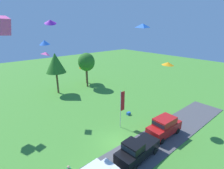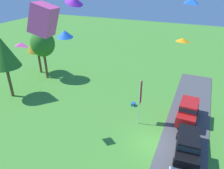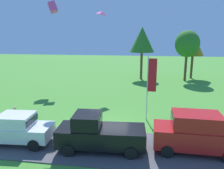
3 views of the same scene
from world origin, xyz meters
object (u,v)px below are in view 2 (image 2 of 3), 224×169
at_px(car_suv_near_entrance, 188,110).
at_px(kite_delta_near_flag, 183,40).
at_px(car_pickup_mid_row, 188,146).
at_px(kite_box_topmost, 43,19).
at_px(kite_diamond_high_right, 22,44).
at_px(kite_diamond_high_left, 192,1).
at_px(tree_far_left, 43,44).
at_px(cooler_box, 133,104).
at_px(tree_lone_near, 37,42).
at_px(kite_delta_mid_center, 74,0).
at_px(flag_banner, 140,96).
at_px(kite_delta_trailing_tail, 65,34).
at_px(tree_far_right, 3,53).

distance_m(car_suv_near_entrance, kite_delta_near_flag, 7.50).
bearing_deg(car_pickup_mid_row, kite_box_topmost, 140.49).
bearing_deg(car_suv_near_entrance, kite_diamond_high_right, 120.11).
distance_m(kite_diamond_high_left, kite_diamond_high_right, 13.77).
xyz_separation_m(tree_far_left, cooler_box, (-2.48, -14.77, -5.18)).
relative_size(tree_far_left, tree_lone_near, 1.08).
xyz_separation_m(tree_lone_near, kite_delta_mid_center, (-13.88, -16.14, 7.79)).
relative_size(flag_banner, kite_delta_mid_center, 4.68).
relative_size(kite_delta_trailing_tail, kite_diamond_high_right, 0.92).
bearing_deg(tree_far_right, kite_delta_trailing_tail, -115.72).
height_order(car_pickup_mid_row, flag_banner, flag_banner).
distance_m(tree_far_left, kite_box_topmost, 23.49).
bearing_deg(tree_far_left, kite_diamond_high_left, -108.27).
distance_m(cooler_box, kite_diamond_high_left, 14.05).
bearing_deg(flag_banner, cooler_box, 28.11).
height_order(car_suv_near_entrance, kite_delta_mid_center, kite_delta_mid_center).
bearing_deg(tree_far_left, kite_delta_trailing_tail, -134.55).
distance_m(flag_banner, kite_delta_trailing_tail, 11.34).
bearing_deg(kite_delta_mid_center, car_suv_near_entrance, -37.23).
height_order(car_pickup_mid_row, cooler_box, car_pickup_mid_row).
xyz_separation_m(tree_lone_near, cooler_box, (-3.79, -17.06, -4.92)).
bearing_deg(tree_far_right, car_suv_near_entrance, -81.00).
height_order(kite_delta_trailing_tail, kite_box_topmost, kite_box_topmost).
bearing_deg(tree_far_right, kite_delta_near_flag, -73.56).
bearing_deg(kite_delta_near_flag, tree_lone_near, 84.92).
relative_size(kite_diamond_high_left, kite_diamond_high_right, 0.92).
bearing_deg(flag_banner, car_pickup_mid_row, -119.85).
xyz_separation_m(tree_far_left, kite_delta_near_flag, (-0.60, -19.28, 2.78)).
bearing_deg(car_suv_near_entrance, kite_diamond_high_left, 162.94).
distance_m(car_suv_near_entrance, tree_lone_near, 24.10).
relative_size(kite_diamond_high_left, kite_delta_trailing_tail, 1.01).
bearing_deg(flag_banner, kite_diamond_high_left, -107.33).
distance_m(tree_far_left, tree_lone_near, 2.65).
bearing_deg(tree_far_right, kite_delta_mid_center, -113.00).
distance_m(cooler_box, kite_box_topmost, 18.84).
distance_m(kite_box_topmost, kite_delta_near_flag, 17.27).
bearing_deg(tree_lone_near, tree_far_left, -119.95).
bearing_deg(kite_diamond_high_right, tree_far_left, 34.09).
relative_size(kite_diamond_high_left, kite_delta_near_flag, 0.69).
xyz_separation_m(car_pickup_mid_row, kite_delta_mid_center, (-4.07, 7.79, 11.81)).
relative_size(tree_lone_near, kite_delta_trailing_tail, 6.74).
bearing_deg(car_pickup_mid_row, flag_banner, 60.15).
distance_m(tree_far_right, tree_lone_near, 8.00).
relative_size(car_pickup_mid_row, cooler_box, 9.13).
relative_size(flag_banner, kite_diamond_high_left, 5.06).
relative_size(tree_lone_near, flag_banner, 1.33).
height_order(kite_diamond_high_left, kite_diamond_high_right, kite_diamond_high_left).
bearing_deg(tree_lone_near, tree_far_right, -167.43).
xyz_separation_m(kite_diamond_high_right, kite_delta_near_flag, (10.36, -11.87, -0.92)).
height_order(tree_far_left, cooler_box, tree_far_left).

